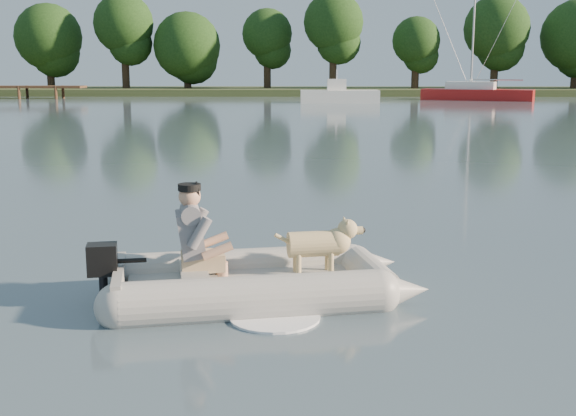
{
  "coord_description": "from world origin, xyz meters",
  "views": [
    {
      "loc": [
        0.67,
        -7.32,
        2.5
      ],
      "look_at": [
        0.53,
        1.64,
        0.75
      ],
      "focal_mm": 45.0,
      "sensor_mm": 36.0,
      "label": 1
    }
  ],
  "objects_px": {
    "man": "(192,231)",
    "motorboat": "(340,87)",
    "dinghy": "(257,246)",
    "sailboat": "(476,94)",
    "dog": "(313,248)"
  },
  "relations": [
    {
      "from": "sailboat",
      "to": "dog",
      "type": "bearing_deg",
      "value": -83.99
    },
    {
      "from": "dinghy",
      "to": "dog",
      "type": "height_order",
      "value": "dinghy"
    },
    {
      "from": "dinghy",
      "to": "sailboat",
      "type": "height_order",
      "value": "sailboat"
    },
    {
      "from": "motorboat",
      "to": "sailboat",
      "type": "xyz_separation_m",
      "value": [
        10.9,
        4.45,
        -0.62
      ]
    },
    {
      "from": "dog",
      "to": "man",
      "type": "bearing_deg",
      "value": -180.0
    },
    {
      "from": "man",
      "to": "motorboat",
      "type": "bearing_deg",
      "value": 73.62
    },
    {
      "from": "dinghy",
      "to": "sailboat",
      "type": "distance_m",
      "value": 51.53
    },
    {
      "from": "dinghy",
      "to": "man",
      "type": "distance_m",
      "value": 0.72
    },
    {
      "from": "dog",
      "to": "sailboat",
      "type": "relative_size",
      "value": 0.08
    },
    {
      "from": "man",
      "to": "dog",
      "type": "relative_size",
      "value": 1.16
    },
    {
      "from": "man",
      "to": "motorboat",
      "type": "height_order",
      "value": "motorboat"
    },
    {
      "from": "man",
      "to": "sailboat",
      "type": "relative_size",
      "value": 0.09
    },
    {
      "from": "dinghy",
      "to": "motorboat",
      "type": "xyz_separation_m",
      "value": [
        3.32,
        45.07,
        0.54
      ]
    },
    {
      "from": "dinghy",
      "to": "sailboat",
      "type": "relative_size",
      "value": 0.4
    },
    {
      "from": "man",
      "to": "dog",
      "type": "distance_m",
      "value": 1.36
    }
  ]
}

